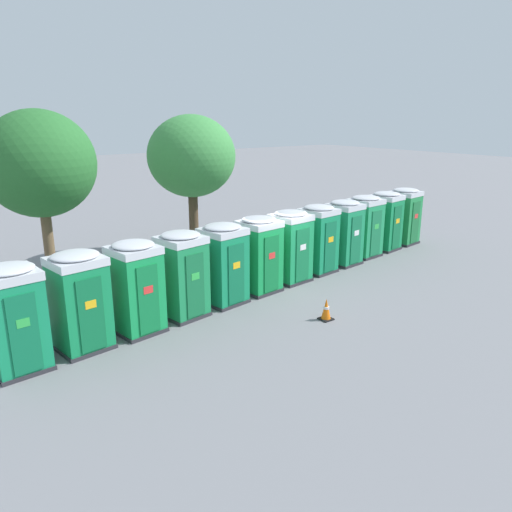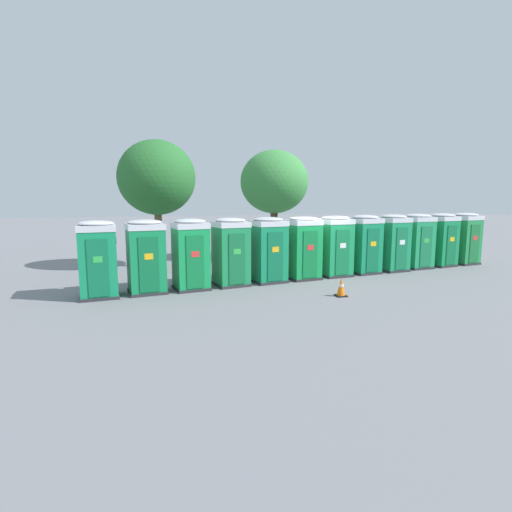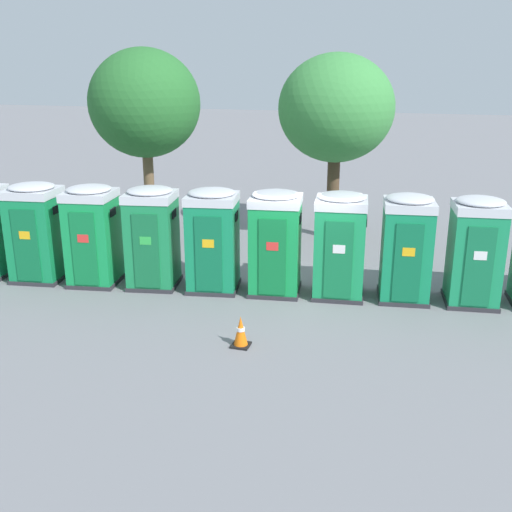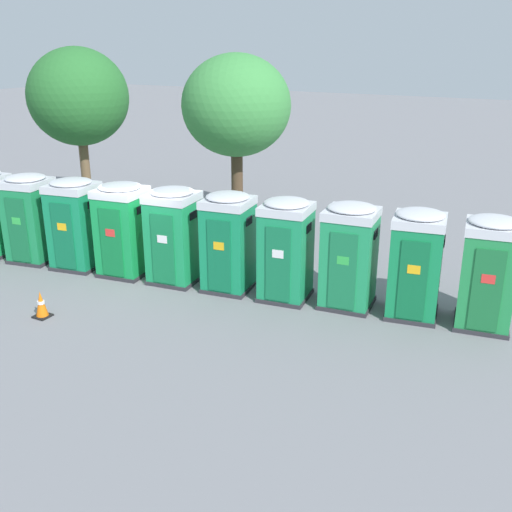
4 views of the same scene
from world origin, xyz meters
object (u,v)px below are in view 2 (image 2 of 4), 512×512
Objects in this scene: portapotty_2 at (191,254)px; portapotty_11 at (464,238)px; portapotty_5 at (303,247)px; street_tree_1 at (157,178)px; portapotty_8 at (393,242)px; portapotty_0 at (98,259)px; portapotty_4 at (268,249)px; street_tree_0 at (274,182)px; portapotty_6 at (335,246)px; portapotty_3 at (231,252)px; portapotty_9 at (417,241)px; portapotty_1 at (146,256)px; traffic_cone at (341,287)px; portapotty_7 at (364,244)px; portapotty_10 at (441,239)px.

portapotty_11 is (13.76, 2.00, 0.00)m from portapotty_2.
street_tree_1 reaches higher than portapotty_5.
portapotty_8 is 0.43× the size of street_tree_1.
portapotty_0 and portapotty_2 have the same top height.
portapotty_2 is 3.09m from portapotty_4.
portapotty_0 is at bearing -142.20° from street_tree_0.
portapotty_11 is (7.65, 1.10, 0.00)m from portapotty_6.
portapotty_5 is (7.66, 1.05, -0.00)m from portapotty_0.
portapotty_6 is 7.73m from portapotty_11.
portapotty_3 is 1.00× the size of portapotty_9.
portapotty_1 is at bearing -96.80° from street_tree_1.
portapotty_4 is 0.43× the size of street_tree_1.
portapotty_1 is at bearing -172.45° from portapotty_4.
street_tree_1 reaches higher than portapotty_0.
traffic_cone is at bearing -153.94° from portapotty_11.
street_tree_1 is at bearing 141.28° from portapotty_5.
portapotty_8 is at bearing -20.59° from street_tree_1.
portapotty_7 is 0.44× the size of street_tree_0.
portapotty_3 and portapotty_4 have the same top height.
portapotty_7 is (9.18, 1.27, 0.00)m from portapotty_1.
portapotty_1 is 1.00× the size of portapotty_7.
portapotty_3 is at bearing -171.66° from portapotty_9.
portapotty_5 is at bearing -171.79° from portapotty_11.
portapotty_0 is 1.00× the size of portapotty_9.
portapotty_2 is 1.00× the size of portapotty_6.
portapotty_1 is 15.45m from portapotty_11.
street_tree_1 is at bearing 159.41° from portapotty_8.
portapotty_0 and portapotty_6 have the same top height.
portapotty_2 is 1.55m from portapotty_3.
portapotty_9 and portapotty_10 have the same top height.
portapotty_4 is at bearing -171.95° from portapotty_6.
portapotty_4 is 1.00× the size of portapotty_10.
portapotty_3 is 1.00× the size of portapotty_11.
portapotty_10 is at bearing 8.39° from portapotty_5.
portapotty_4 is 1.00× the size of portapotty_7.
portapotty_3 and portapotty_10 have the same top height.
portapotty_6 and portapotty_9 have the same top height.
portapotty_0 and portapotty_9 have the same top height.
portapotty_0 is 8.10m from traffic_cone.
portapotty_1 is 1.00× the size of portapotty_3.
portapotty_11 is at bearing 7.29° from portapotty_10.
traffic_cone is (-9.06, -4.43, -0.97)m from portapotty_11.
portapotty_4 is at bearing -49.34° from street_tree_1.
portapotty_4 is 6.49m from street_tree_0.
portapotty_2 is at bearing -171.67° from portapotty_5.
portapotty_4 is at bearing -110.31° from street_tree_0.
portapotty_10 and portapotty_11 have the same top height.
portapotty_10 is at bearing 29.36° from traffic_cone.
street_tree_0 is (-1.03, 5.06, 2.79)m from portapotty_6.
portapotty_8 is 5.91m from traffic_cone.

